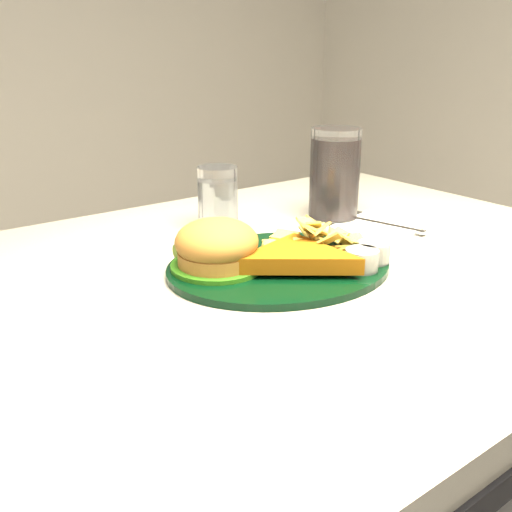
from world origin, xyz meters
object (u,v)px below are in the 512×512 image
at_px(cola_glass, 335,175).
at_px(fork_napkin, 381,223).
at_px(table, 249,492).
at_px(water_glass, 218,198).
at_px(dinner_plate, 280,245).

height_order(cola_glass, fork_napkin, cola_glass).
distance_m(table, cola_glass, 0.54).
height_order(table, water_glass, water_glass).
height_order(table, dinner_plate, dinner_plate).
relative_size(cola_glass, fork_napkin, 0.89).
bearing_deg(dinner_plate, fork_napkin, 22.55).
bearing_deg(cola_glass, table, -156.43).
height_order(table, fork_napkin, fork_napkin).
relative_size(table, dinner_plate, 3.82).
distance_m(dinner_plate, cola_glass, 0.27).
bearing_deg(table, fork_napkin, 6.49).
height_order(dinner_plate, water_glass, water_glass).
xyz_separation_m(table, dinner_plate, (0.04, -0.01, 0.41)).
bearing_deg(dinner_plate, water_glass, 92.19).
height_order(water_glass, cola_glass, cola_glass).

